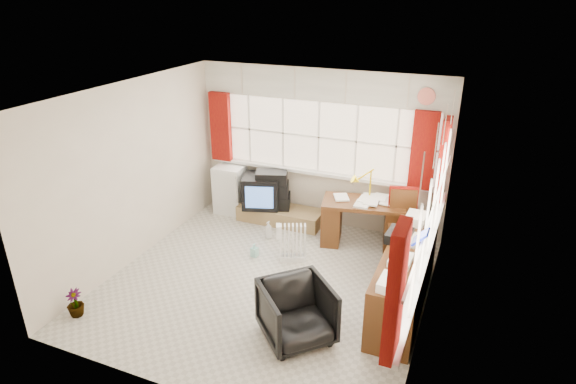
# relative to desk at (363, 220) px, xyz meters

# --- Properties ---
(ground) EXTENTS (4.00, 4.00, 0.00)m
(ground) POSITION_rel_desk_xyz_m (-0.88, -1.53, -0.39)
(ground) COLOR beige
(ground) RESTS_ON ground
(room_walls) EXTENTS (4.00, 4.00, 4.00)m
(room_walls) POSITION_rel_desk_xyz_m (-0.88, -1.53, 1.11)
(room_walls) COLOR beige
(room_walls) RESTS_ON ground
(window_back) EXTENTS (3.70, 0.12, 3.60)m
(window_back) POSITION_rel_desk_xyz_m (-0.88, 0.42, 0.56)
(window_back) COLOR #F9E2C5
(window_back) RESTS_ON room_walls
(window_right) EXTENTS (0.12, 3.70, 3.60)m
(window_right) POSITION_rel_desk_xyz_m (1.07, -1.53, 0.56)
(window_right) COLOR #F9E2C5
(window_right) RESTS_ON room_walls
(curtains) EXTENTS (3.83, 3.83, 1.15)m
(curtains) POSITION_rel_desk_xyz_m (0.05, -0.60, 1.07)
(curtains) COLOR maroon
(curtains) RESTS_ON room_walls
(overhead_cabinets) EXTENTS (3.98, 3.98, 0.48)m
(overhead_cabinets) POSITION_rel_desk_xyz_m (0.10, -0.55, 1.86)
(overhead_cabinets) COLOR white
(overhead_cabinets) RESTS_ON room_walls
(desk) EXTENTS (1.30, 0.83, 0.74)m
(desk) POSITION_rel_desk_xyz_m (0.00, 0.00, 0.00)
(desk) COLOR #563114
(desk) RESTS_ON ground
(desk_lamp) EXTENTS (0.20, 0.18, 0.46)m
(desk_lamp) POSITION_rel_desk_xyz_m (0.03, 0.20, 0.62)
(desk_lamp) COLOR yellow
(desk_lamp) RESTS_ON desk
(task_chair) EXTENTS (0.52, 0.54, 1.01)m
(task_chair) POSITION_rel_desk_xyz_m (0.58, -0.07, 0.15)
(task_chair) COLOR black
(task_chair) RESTS_ON ground
(office_chair) EXTENTS (1.03, 1.03, 0.67)m
(office_chair) POSITION_rel_desk_xyz_m (-0.12, -2.37, -0.05)
(office_chair) COLOR black
(office_chair) RESTS_ON ground
(radiator) EXTENTS (0.40, 0.29, 0.56)m
(radiator) POSITION_rel_desk_xyz_m (-0.78, -0.86, -0.16)
(radiator) COLOR white
(radiator) RESTS_ON ground
(credenza) EXTENTS (0.50, 2.00, 0.85)m
(credenza) POSITION_rel_desk_xyz_m (0.85, -1.33, 0.00)
(credenza) COLOR #563114
(credenza) RESTS_ON ground
(file_tray) EXTENTS (0.31, 0.39, 0.12)m
(file_tray) POSITION_rel_desk_xyz_m (0.71, -1.08, 0.42)
(file_tray) COLOR black
(file_tray) RESTS_ON credenza
(tv_bench) EXTENTS (1.40, 0.50, 0.25)m
(tv_bench) POSITION_rel_desk_xyz_m (-1.43, 0.19, -0.26)
(tv_bench) COLOR tan
(tv_bench) RESTS_ON ground
(crt_tv) EXTENTS (0.72, 0.69, 0.53)m
(crt_tv) POSITION_rel_desk_xyz_m (-1.75, 0.16, 0.13)
(crt_tv) COLOR black
(crt_tv) RESTS_ON tv_bench
(hifi_stack) EXTENTS (0.69, 0.55, 0.62)m
(hifi_stack) POSITION_rel_desk_xyz_m (-1.58, 0.18, 0.15)
(hifi_stack) COLOR black
(hifi_stack) RESTS_ON tv_bench
(mini_fridge) EXTENTS (0.51, 0.51, 0.83)m
(mini_fridge) POSITION_rel_desk_xyz_m (-2.38, 0.27, 0.03)
(mini_fridge) COLOR white
(mini_fridge) RESTS_ON ground
(spray_bottle_a) EXTENTS (0.12, 0.12, 0.28)m
(spray_bottle_a) POSITION_rel_desk_xyz_m (-1.37, -0.39, -0.25)
(spray_bottle_a) COLOR silver
(spray_bottle_a) RESTS_ON ground
(spray_bottle_b) EXTENTS (0.11, 0.11, 0.20)m
(spray_bottle_b) POSITION_rel_desk_xyz_m (-1.33, -0.97, -0.29)
(spray_bottle_b) COLOR #99E4D8
(spray_bottle_b) RESTS_ON ground
(flower_vase) EXTENTS (0.21, 0.21, 0.35)m
(flower_vase) POSITION_rel_desk_xyz_m (-2.68, -3.01, -0.21)
(flower_vase) COLOR black
(flower_vase) RESTS_ON ground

